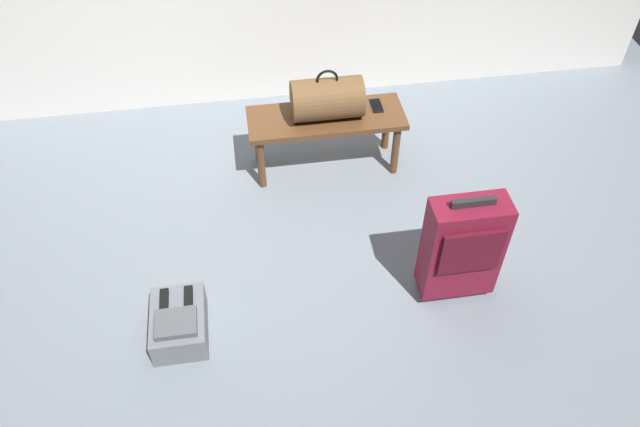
{
  "coord_description": "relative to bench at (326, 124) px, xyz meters",
  "views": [
    {
      "loc": [
        -0.11,
        -2.4,
        2.82
      ],
      "look_at": [
        0.26,
        0.02,
        0.25
      ],
      "focal_mm": 34.67,
      "sensor_mm": 36.0,
      "label": 1
    }
  ],
  "objects": [
    {
      "name": "duffel_bag_brown",
      "position": [
        0.0,
        0.0,
        0.2
      ],
      "size": [
        0.44,
        0.26,
        0.34
      ],
      "color": "brown",
      "rests_on": "bench"
    },
    {
      "name": "ground_plane",
      "position": [
        -0.41,
        -0.7,
        -0.35
      ],
      "size": [
        6.6,
        6.6,
        0.0
      ],
      "primitive_type": "plane",
      "color": "slate"
    },
    {
      "name": "bench",
      "position": [
        0.0,
        0.0,
        0.0
      ],
      "size": [
        1.0,
        0.36,
        0.42
      ],
      "color": "brown",
      "rests_on": "ground"
    },
    {
      "name": "suitcase_upright_burgundy",
      "position": [
        0.54,
        -1.15,
        0.01
      ],
      "size": [
        0.4,
        0.21,
        0.72
      ],
      "color": "maroon",
      "rests_on": "ground"
    },
    {
      "name": "cell_phone",
      "position": [
        0.34,
        0.05,
        0.07
      ],
      "size": [
        0.07,
        0.14,
        0.01
      ],
      "color": "black",
      "rests_on": "bench"
    },
    {
      "name": "backpack_grey",
      "position": [
        -0.97,
        -1.2,
        -0.26
      ],
      "size": [
        0.28,
        0.38,
        0.21
      ],
      "color": "slate",
      "rests_on": "ground"
    }
  ]
}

